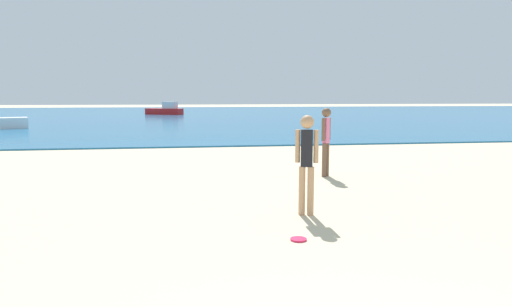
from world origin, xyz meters
TOP-DOWN VIEW (x-y plane):
  - water at (0.00, 45.98)m, footprint 160.00×60.00m
  - person_standing at (0.68, 5.76)m, footprint 0.36×0.22m
  - frisbee at (0.23, 4.47)m, footprint 0.23×0.23m
  - person_distant at (2.09, 9.23)m, footprint 0.29×0.30m
  - boat_far at (-3.32, 46.01)m, footprint 3.91×2.86m

SIDE VIEW (x-z plane):
  - frisbee at x=0.23m, z-range 0.00..0.03m
  - water at x=0.00m, z-range 0.00..0.06m
  - boat_far at x=-3.32m, z-range -0.14..1.15m
  - person_standing at x=0.68m, z-range 0.11..1.77m
  - person_distant at x=2.09m, z-range 0.11..1.79m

